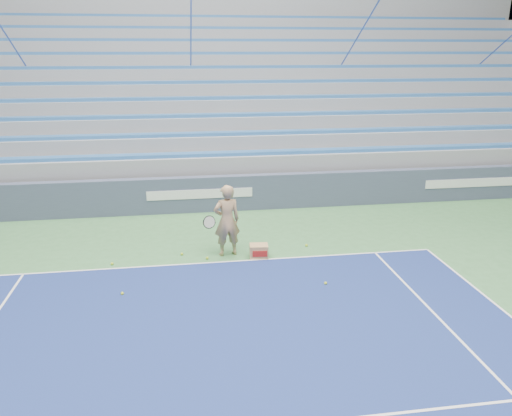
# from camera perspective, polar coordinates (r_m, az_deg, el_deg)

# --- Properties ---
(sponsor_barrier) EXTENTS (30.00, 0.32, 1.10)m
(sponsor_barrier) POSITION_cam_1_polar(r_m,az_deg,el_deg) (15.42, -6.41, 1.58)
(sponsor_barrier) COLOR #3E475F
(sponsor_barrier) RESTS_ON ground
(bleachers) EXTENTS (31.00, 9.15, 7.30)m
(bleachers) POSITION_cam_1_polar(r_m,az_deg,el_deg) (20.68, -7.29, 10.77)
(bleachers) COLOR gray
(bleachers) RESTS_ON ground
(tennis_player) EXTENTS (0.96, 0.88, 1.77)m
(tennis_player) POSITION_cam_1_polar(r_m,az_deg,el_deg) (11.96, -3.37, -1.44)
(tennis_player) COLOR tan
(tennis_player) RESTS_ON ground
(ball_box) EXTENTS (0.47, 0.38, 0.33)m
(ball_box) POSITION_cam_1_polar(r_m,az_deg,el_deg) (12.04, 0.32, -4.95)
(ball_box) COLOR #AC8453
(ball_box) RESTS_ON ground
(tennis_ball_0) EXTENTS (0.07, 0.07, 0.07)m
(tennis_ball_0) POSITION_cam_1_polar(r_m,az_deg,el_deg) (10.86, 7.96, -8.52)
(tennis_ball_0) COLOR #BDD02A
(tennis_ball_0) RESTS_ON ground
(tennis_ball_1) EXTENTS (0.07, 0.07, 0.07)m
(tennis_ball_1) POSITION_cam_1_polar(r_m,az_deg,el_deg) (12.80, 5.79, -4.25)
(tennis_ball_1) COLOR #BDD02A
(tennis_ball_1) RESTS_ON ground
(tennis_ball_2) EXTENTS (0.07, 0.07, 0.07)m
(tennis_ball_2) POSITION_cam_1_polar(r_m,az_deg,el_deg) (10.70, -15.04, -9.41)
(tennis_ball_2) COLOR #BDD02A
(tennis_ball_2) RESTS_ON ground
(tennis_ball_3) EXTENTS (0.07, 0.07, 0.07)m
(tennis_ball_3) POSITION_cam_1_polar(r_m,az_deg,el_deg) (12.34, -8.47, -5.22)
(tennis_ball_3) COLOR #BDD02A
(tennis_ball_3) RESTS_ON ground
(tennis_ball_4) EXTENTS (0.07, 0.07, 0.07)m
(tennis_ball_4) POSITION_cam_1_polar(r_m,az_deg,el_deg) (12.04, -5.60, -5.72)
(tennis_ball_4) COLOR #BDD02A
(tennis_ball_4) RESTS_ON ground
(tennis_ball_5) EXTENTS (0.07, 0.07, 0.07)m
(tennis_ball_5) POSITION_cam_1_polar(r_m,az_deg,el_deg) (12.15, -16.12, -6.13)
(tennis_ball_5) COLOR #BDD02A
(tennis_ball_5) RESTS_ON ground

